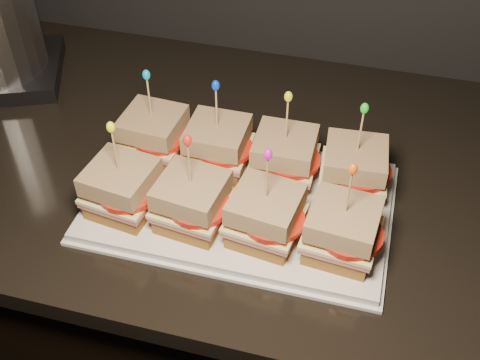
# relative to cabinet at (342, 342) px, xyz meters

# --- Properties ---
(cabinet) EXTENTS (2.27, 0.66, 0.88)m
(cabinet) POSITION_rel_cabinet_xyz_m (0.00, 0.00, 0.00)
(cabinet) COLOR black
(cabinet) RESTS_ON ground
(granite_slab) EXTENTS (2.31, 0.70, 0.03)m
(granite_slab) POSITION_rel_cabinet_xyz_m (0.00, 0.00, 0.46)
(granite_slab) COLOR black
(granite_slab) RESTS_ON cabinet
(platter) EXTENTS (0.45, 0.28, 0.02)m
(platter) POSITION_rel_cabinet_xyz_m (-0.20, -0.11, 0.48)
(platter) COLOR white
(platter) RESTS_ON granite_slab
(platter_rim) EXTENTS (0.46, 0.29, 0.01)m
(platter_rim) POSITION_rel_cabinet_xyz_m (-0.20, -0.11, 0.48)
(platter_rim) COLOR white
(platter_rim) RESTS_ON granite_slab
(sandwich_0_bread_bot) EXTENTS (0.09, 0.09, 0.02)m
(sandwich_0_bread_bot) POSITION_rel_cabinet_xyz_m (-0.36, -0.04, 0.50)
(sandwich_0_bread_bot) COLOR brown
(sandwich_0_bread_bot) RESTS_ON platter
(sandwich_0_ham) EXTENTS (0.10, 0.10, 0.01)m
(sandwich_0_ham) POSITION_rel_cabinet_xyz_m (-0.36, -0.04, 0.52)
(sandwich_0_ham) COLOR #BC5550
(sandwich_0_ham) RESTS_ON sandwich_0_bread_bot
(sandwich_0_cheese) EXTENTS (0.11, 0.10, 0.01)m
(sandwich_0_cheese) POSITION_rel_cabinet_xyz_m (-0.36, -0.04, 0.53)
(sandwich_0_cheese) COLOR #F8EA9E
(sandwich_0_cheese) RESTS_ON sandwich_0_ham
(sandwich_0_tomato) EXTENTS (0.09, 0.09, 0.01)m
(sandwich_0_tomato) POSITION_rel_cabinet_xyz_m (-0.35, -0.05, 0.53)
(sandwich_0_tomato) COLOR red
(sandwich_0_tomato) RESTS_ON sandwich_0_cheese
(sandwich_0_bread_top) EXTENTS (0.10, 0.10, 0.03)m
(sandwich_0_bread_top) POSITION_rel_cabinet_xyz_m (-0.36, -0.04, 0.55)
(sandwich_0_bread_top) COLOR brown
(sandwich_0_bread_top) RESTS_ON sandwich_0_tomato
(sandwich_0_pick) EXTENTS (0.00, 0.00, 0.09)m
(sandwich_0_pick) POSITION_rel_cabinet_xyz_m (-0.36, -0.04, 0.60)
(sandwich_0_pick) COLOR tan
(sandwich_0_pick) RESTS_ON sandwich_0_bread_top
(sandwich_0_frill) EXTENTS (0.01, 0.01, 0.02)m
(sandwich_0_frill) POSITION_rel_cabinet_xyz_m (-0.36, -0.04, 0.65)
(sandwich_0_frill) COLOR #058FB8
(sandwich_0_frill) RESTS_ON sandwich_0_pick
(sandwich_1_bread_bot) EXTENTS (0.09, 0.09, 0.02)m
(sandwich_1_bread_bot) POSITION_rel_cabinet_xyz_m (-0.25, -0.04, 0.50)
(sandwich_1_bread_bot) COLOR brown
(sandwich_1_bread_bot) RESTS_ON platter
(sandwich_1_ham) EXTENTS (0.10, 0.10, 0.01)m
(sandwich_1_ham) POSITION_rel_cabinet_xyz_m (-0.25, -0.04, 0.52)
(sandwich_1_ham) COLOR #BC5550
(sandwich_1_ham) RESTS_ON sandwich_1_bread_bot
(sandwich_1_cheese) EXTENTS (0.10, 0.10, 0.01)m
(sandwich_1_cheese) POSITION_rel_cabinet_xyz_m (-0.25, -0.04, 0.53)
(sandwich_1_cheese) COLOR #F8EA9E
(sandwich_1_cheese) RESTS_ON sandwich_1_ham
(sandwich_1_tomato) EXTENTS (0.09, 0.09, 0.01)m
(sandwich_1_tomato) POSITION_rel_cabinet_xyz_m (-0.24, -0.05, 0.53)
(sandwich_1_tomato) COLOR red
(sandwich_1_tomato) RESTS_ON sandwich_1_cheese
(sandwich_1_bread_top) EXTENTS (0.09, 0.09, 0.03)m
(sandwich_1_bread_top) POSITION_rel_cabinet_xyz_m (-0.25, -0.04, 0.55)
(sandwich_1_bread_top) COLOR brown
(sandwich_1_bread_top) RESTS_ON sandwich_1_tomato
(sandwich_1_pick) EXTENTS (0.00, 0.00, 0.09)m
(sandwich_1_pick) POSITION_rel_cabinet_xyz_m (-0.25, -0.04, 0.60)
(sandwich_1_pick) COLOR tan
(sandwich_1_pick) RESTS_ON sandwich_1_bread_top
(sandwich_1_frill) EXTENTS (0.01, 0.01, 0.02)m
(sandwich_1_frill) POSITION_rel_cabinet_xyz_m (-0.25, -0.04, 0.65)
(sandwich_1_frill) COLOR #0735D3
(sandwich_1_frill) RESTS_ON sandwich_1_pick
(sandwich_2_bread_bot) EXTENTS (0.09, 0.09, 0.02)m
(sandwich_2_bread_bot) POSITION_rel_cabinet_xyz_m (-0.15, -0.04, 0.50)
(sandwich_2_bread_bot) COLOR brown
(sandwich_2_bread_bot) RESTS_ON platter
(sandwich_2_ham) EXTENTS (0.10, 0.10, 0.01)m
(sandwich_2_ham) POSITION_rel_cabinet_xyz_m (-0.15, -0.04, 0.52)
(sandwich_2_ham) COLOR #BC5550
(sandwich_2_ham) RESTS_ON sandwich_2_bread_bot
(sandwich_2_cheese) EXTENTS (0.10, 0.10, 0.01)m
(sandwich_2_cheese) POSITION_rel_cabinet_xyz_m (-0.15, -0.04, 0.53)
(sandwich_2_cheese) COLOR #F8EA9E
(sandwich_2_cheese) RESTS_ON sandwich_2_ham
(sandwich_2_tomato) EXTENTS (0.09, 0.09, 0.01)m
(sandwich_2_tomato) POSITION_rel_cabinet_xyz_m (-0.13, -0.05, 0.53)
(sandwich_2_tomato) COLOR red
(sandwich_2_tomato) RESTS_ON sandwich_2_cheese
(sandwich_2_bread_top) EXTENTS (0.09, 0.09, 0.03)m
(sandwich_2_bread_top) POSITION_rel_cabinet_xyz_m (-0.15, -0.04, 0.55)
(sandwich_2_bread_top) COLOR brown
(sandwich_2_bread_top) RESTS_ON sandwich_2_tomato
(sandwich_2_pick) EXTENTS (0.00, 0.00, 0.09)m
(sandwich_2_pick) POSITION_rel_cabinet_xyz_m (-0.15, -0.04, 0.60)
(sandwich_2_pick) COLOR tan
(sandwich_2_pick) RESTS_ON sandwich_2_bread_top
(sandwich_2_frill) EXTENTS (0.01, 0.01, 0.02)m
(sandwich_2_frill) POSITION_rel_cabinet_xyz_m (-0.15, -0.04, 0.65)
(sandwich_2_frill) COLOR yellow
(sandwich_2_frill) RESTS_ON sandwich_2_pick
(sandwich_3_bread_bot) EXTENTS (0.10, 0.10, 0.02)m
(sandwich_3_bread_bot) POSITION_rel_cabinet_xyz_m (-0.04, -0.04, 0.50)
(sandwich_3_bread_bot) COLOR brown
(sandwich_3_bread_bot) RESTS_ON platter
(sandwich_3_ham) EXTENTS (0.10, 0.10, 0.01)m
(sandwich_3_ham) POSITION_rel_cabinet_xyz_m (-0.04, -0.04, 0.52)
(sandwich_3_ham) COLOR #BC5550
(sandwich_3_ham) RESTS_ON sandwich_3_bread_bot
(sandwich_3_cheese) EXTENTS (0.11, 0.10, 0.01)m
(sandwich_3_cheese) POSITION_rel_cabinet_xyz_m (-0.04, -0.04, 0.53)
(sandwich_3_cheese) COLOR #F8EA9E
(sandwich_3_cheese) RESTS_ON sandwich_3_ham
(sandwich_3_tomato) EXTENTS (0.09, 0.09, 0.01)m
(sandwich_3_tomato) POSITION_rel_cabinet_xyz_m (-0.03, -0.05, 0.53)
(sandwich_3_tomato) COLOR red
(sandwich_3_tomato) RESTS_ON sandwich_3_cheese
(sandwich_3_bread_top) EXTENTS (0.10, 0.10, 0.03)m
(sandwich_3_bread_top) POSITION_rel_cabinet_xyz_m (-0.04, -0.04, 0.55)
(sandwich_3_bread_top) COLOR brown
(sandwich_3_bread_top) RESTS_ON sandwich_3_tomato
(sandwich_3_pick) EXTENTS (0.00, 0.00, 0.09)m
(sandwich_3_pick) POSITION_rel_cabinet_xyz_m (-0.04, -0.04, 0.60)
(sandwich_3_pick) COLOR tan
(sandwich_3_pick) RESTS_ON sandwich_3_bread_top
(sandwich_3_frill) EXTENTS (0.01, 0.01, 0.02)m
(sandwich_3_frill) POSITION_rel_cabinet_xyz_m (-0.04, -0.04, 0.65)
(sandwich_3_frill) COLOR green
(sandwich_3_frill) RESTS_ON sandwich_3_pick
(sandwich_4_bread_bot) EXTENTS (0.10, 0.10, 0.02)m
(sandwich_4_bread_bot) POSITION_rel_cabinet_xyz_m (-0.36, -0.17, 0.50)
(sandwich_4_bread_bot) COLOR brown
(sandwich_4_bread_bot) RESTS_ON platter
(sandwich_4_ham) EXTENTS (0.11, 0.11, 0.01)m
(sandwich_4_ham) POSITION_rel_cabinet_xyz_m (-0.36, -0.17, 0.52)
(sandwich_4_ham) COLOR #BC5550
(sandwich_4_ham) RESTS_ON sandwich_4_bread_bot
(sandwich_4_cheese) EXTENTS (0.11, 0.11, 0.01)m
(sandwich_4_cheese) POSITION_rel_cabinet_xyz_m (-0.36, -0.17, 0.53)
(sandwich_4_cheese) COLOR #F8EA9E
(sandwich_4_cheese) RESTS_ON sandwich_4_ham
(sandwich_4_tomato) EXTENTS (0.09, 0.09, 0.01)m
(sandwich_4_tomato) POSITION_rel_cabinet_xyz_m (-0.35, -0.18, 0.53)
(sandwich_4_tomato) COLOR red
(sandwich_4_tomato) RESTS_ON sandwich_4_cheese
(sandwich_4_bread_top) EXTENTS (0.10, 0.10, 0.03)m
(sandwich_4_bread_top) POSITION_rel_cabinet_xyz_m (-0.36, -0.17, 0.55)
(sandwich_4_bread_top) COLOR brown
(sandwich_4_bread_top) RESTS_ON sandwich_4_tomato
(sandwich_4_pick) EXTENTS (0.00, 0.00, 0.09)m
(sandwich_4_pick) POSITION_rel_cabinet_xyz_m (-0.36, -0.17, 0.60)
(sandwich_4_pick) COLOR tan
(sandwich_4_pick) RESTS_ON sandwich_4_bread_top
(sandwich_4_frill) EXTENTS (0.01, 0.01, 0.02)m
(sandwich_4_frill) POSITION_rel_cabinet_xyz_m (-0.36, -0.17, 0.65)
(sandwich_4_frill) COLOR #F5F915
(sandwich_4_frill) RESTS_ON sandwich_4_pick
(sandwich_5_bread_bot) EXTENTS (0.10, 0.10, 0.02)m
(sandwich_5_bread_bot) POSITION_rel_cabinet_xyz_m (-0.25, -0.17, 0.50)
(sandwich_5_bread_bot) COLOR brown
(sandwich_5_bread_bot) RESTS_ON platter
(sandwich_5_ham) EXTENTS (0.11, 0.11, 0.01)m
(sandwich_5_ham) POSITION_rel_cabinet_xyz_m (-0.25, -0.17, 0.52)
(sandwich_5_ham) COLOR #BC5550
(sandwich_5_ham) RESTS_ON sandwich_5_bread_bot
(sandwich_5_cheese) EXTENTS (0.11, 0.11, 0.01)m
(sandwich_5_cheese) POSITION_rel_cabinet_xyz_m (-0.25, -0.17, 0.53)
(sandwich_5_cheese) COLOR #F8EA9E
(sandwich_5_cheese) RESTS_ON sandwich_5_ham
(sandwich_5_tomato) EXTENTS (0.09, 0.09, 0.01)m
(sandwich_5_tomato) POSITION_rel_cabinet_xyz_m (-0.24, -0.18, 0.53)
(sandwich_5_tomato) COLOR red
(sandwich_5_tomato) RESTS_ON sandwich_5_cheese
(sandwich_5_bread_top) EXTENTS (0.10, 0.10, 0.03)m
(sandwich_5_bread_top) POSITION_rel_cabinet_xyz_m (-0.25, -0.17, 0.55)
(sandwich_5_bread_top) COLOR brown
(sandwich_5_bread_top) RESTS_ON sandwich_5_tomato
(sandwich_5_pick) EXTENTS (0.00, 0.00, 0.09)m
(sandwich_5_pick) POSITION_rel_cabinet_xyz_m (-0.25, -0.17, 0.60)
(sandwich_5_pick) COLOR tan
(sandwich_5_pick) RESTS_ON sandwich_5_bread_top
(sandwich_5_frill) EXTENTS (0.01, 0.01, 0.02)m
(sandwich_5_frill) POSITION_rel_cabinet_xyz_m (-0.25, -0.17, 0.65)
(sandwich_5_frill) COLOR red
(sandwich_5_frill) RESTS_ON sandwich_5_pick
(sandwich_6_bread_bot) EXTENTS (0.10, 0.10, 0.02)m
(sandwich_6_bread_bot) POSITION_rel_cabinet_xyz_m (-0.15, -0.17, 0.50)
(sandwich_6_bread_bot) COLOR brown
(sandwich_6_bread_bot) RESTS_ON platter
(sandwich_6_ham) EXTENTS (0.11, 0.11, 0.01)m
(sandwich_6_ham) POSITION_rel_cabinet_xyz_m (-0.15, -0.17, 0.52)
(sandwich_6_ham) COLOR #BC5550
(sandwich_6_ham) RESTS_ON sandwich_6_bread_bot
(sandwich_6_cheese) EXTENTS (0.11, 0.11, 0.01)m
(sandwich_6_cheese) POSITION_rel_cabinet_xyz_m (-0.15, -0.17, 0.53)
(sandwich_6_cheese) COLOR #F8EA9E
(sandwich_6_cheese) RESTS_ON sandwich_6_ham
(sandwich_6_tomato) EXTENTS (0.09, 0.09, 0.01)m
(sandwich_6_tomato) POSITION_rel_cabinet_xyz_m (-0.13, -0.18, 0.53)
(sandwich_6_tomato) COLOR red
(sandwich_6_tomato) RESTS_ON sandwich_6_cheese
(sandwich_6_bread_top) EXTENTS (0.10, 0.10, 0.03)m
(sandwich_6_bread_top) POSITION_rel_cabinet_xyz_m (-0.15, -0.17, 0.55)
(sandwich_6_bread_top) COLOR brown
(sandwich_6_bread_top) RESTS_ON sandwich_6_tomato
(sandwich_6_pick) EXTENTS (0.00, 0.00, 0.09)m
(sandwich_6_pick) POSITION_rel_cabinet_xyz_m (-0.15, -0.17, 0.60)
(sandwich_6_pick) COLOR tan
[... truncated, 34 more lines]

